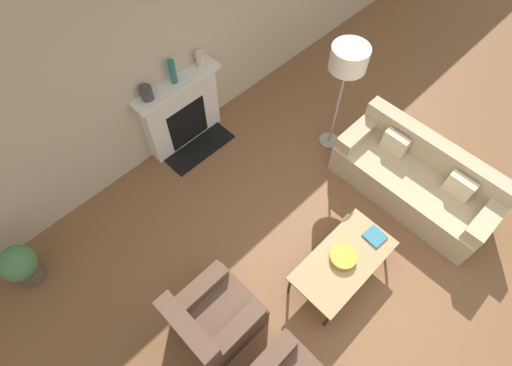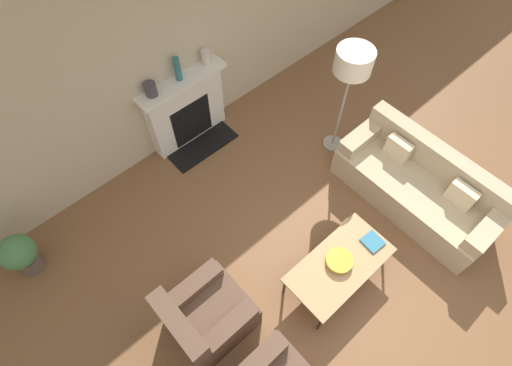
{
  "view_description": "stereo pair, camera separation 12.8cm",
  "coord_description": "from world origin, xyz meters",
  "views": [
    {
      "loc": [
        -1.87,
        -0.28,
        4.52
      ],
      "look_at": [
        -0.03,
        1.59,
        0.45
      ],
      "focal_mm": 28.0,
      "sensor_mm": 36.0,
      "label": 1
    },
    {
      "loc": [
        -1.78,
        -0.37,
        4.52
      ],
      "look_at": [
        -0.03,
        1.59,
        0.45
      ],
      "focal_mm": 28.0,
      "sensor_mm": 36.0,
      "label": 2
    }
  ],
  "objects": [
    {
      "name": "ground_plane",
      "position": [
        0.0,
        0.0,
        0.0
      ],
      "size": [
        18.0,
        18.0,
        0.0
      ],
      "primitive_type": "plane",
      "color": "brown"
    },
    {
      "name": "wall_back",
      "position": [
        0.0,
        3.19,
        1.45
      ],
      "size": [
        18.0,
        0.06,
        2.9
      ],
      "color": "#BCAD8E",
      "rests_on": "ground_plane"
    },
    {
      "name": "fireplace",
      "position": [
        0.02,
        3.04,
        0.53
      ],
      "size": [
        1.23,
        0.59,
        1.08
      ],
      "color": "silver",
      "rests_on": "ground_plane"
    },
    {
      "name": "couch",
      "position": [
        1.51,
        0.27,
        0.31
      ],
      "size": [
        0.82,
        2.01,
        0.81
      ],
      "rotation": [
        0.0,
        0.0,
        -1.57
      ],
      "color": "tan",
      "rests_on": "ground_plane"
    },
    {
      "name": "armchair_far",
      "position": [
        -1.46,
        0.77,
        0.32
      ],
      "size": [
        0.8,
        0.74,
        0.87
      ],
      "rotation": [
        0.0,
        0.0,
        1.57
      ],
      "color": "brown",
      "rests_on": "ground_plane"
    },
    {
      "name": "coffee_table",
      "position": [
        -0.03,
        0.22,
        0.39
      ],
      "size": [
        1.21,
        0.62,
        0.42
      ],
      "color": "tan",
      "rests_on": "ground_plane"
    },
    {
      "name": "bowl",
      "position": [
        -0.03,
        0.24,
        0.46
      ],
      "size": [
        0.29,
        0.29,
        0.07
      ],
      "color": "gold",
      "rests_on": "coffee_table"
    },
    {
      "name": "book",
      "position": [
        0.43,
        0.15,
        0.43
      ],
      "size": [
        0.22,
        0.23,
        0.02
      ],
      "rotation": [
        0.0,
        0.0,
        -0.07
      ],
      "color": "teal",
      "rests_on": "coffee_table"
    },
    {
      "name": "floor_lamp",
      "position": [
        1.43,
        1.57,
        1.42
      ],
      "size": [
        0.44,
        0.44,
        1.64
      ],
      "color": "gray",
      "rests_on": "ground_plane"
    },
    {
      "name": "mantel_vase_left",
      "position": [
        -0.39,
        3.06,
        1.16
      ],
      "size": [
        0.15,
        0.15,
        0.17
      ],
      "color": "#3D383D",
      "rests_on": "fireplace"
    },
    {
      "name": "mantel_vase_center_left",
      "position": [
        0.02,
        3.06,
        1.24
      ],
      "size": [
        0.08,
        0.08,
        0.32
      ],
      "color": "#28666B",
      "rests_on": "fireplace"
    },
    {
      "name": "mantel_vase_center_right",
      "position": [
        0.44,
        3.06,
        1.18
      ],
      "size": [
        0.11,
        0.11,
        0.2
      ],
      "color": "beige",
      "rests_on": "fireplace"
    },
    {
      "name": "potted_plant",
      "position": [
        -2.59,
        2.69,
        0.36
      ],
      "size": [
        0.4,
        0.4,
        0.62
      ],
      "color": "brown",
      "rests_on": "ground_plane"
    }
  ]
}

